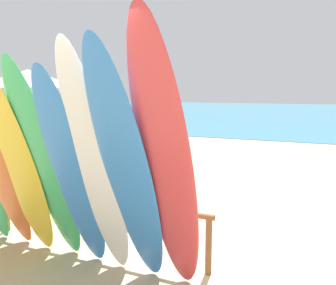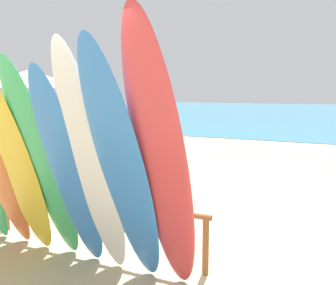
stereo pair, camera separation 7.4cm
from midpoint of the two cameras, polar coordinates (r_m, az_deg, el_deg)
The scene contains 12 objects.
ground at distance 17.64m, azimuth 16.19°, elevation 1.80°, with size 60.00×60.00×0.00m, color tan.
ocean_water at distance 33.99m, azimuth 20.30°, elevation 4.66°, with size 60.00×40.00×0.02m, color teal.
surfboard_rack at distance 4.42m, azimuth -11.82°, elevation -10.34°, with size 3.03×0.07×0.66m.
surfboard_yellow_2 at distance 4.22m, azimuth -23.01°, elevation -3.31°, with size 0.54×0.06×2.36m, color yellow.
surfboard_green_3 at distance 3.97m, azimuth -19.13°, elevation -3.52°, with size 0.52×0.07×2.40m, color #38B266.
surfboard_blue_4 at distance 3.72m, azimuth -15.16°, elevation -4.92°, with size 0.50×0.06×2.31m, color #337AD1.
surfboard_white_5 at distance 3.45m, azimuth -11.50°, elevation -3.98°, with size 0.46×0.08×2.51m, color white.
surfboard_blue_6 at distance 3.21m, azimuth -6.59°, elevation -4.88°, with size 0.51×0.07×2.54m, color #337AD1.
surfboard_red_7 at distance 3.02m, azimuth -0.27°, elevation -3.87°, with size 0.50×0.07×2.71m, color #D13D42.
beachgoer_strolling at distance 7.11m, azimuth -14.46°, elevation -0.16°, with size 0.41×0.58×1.57m.
beachgoer_photographing at distance 8.77m, azimuth -8.39°, elevation 1.90°, with size 0.62×0.27×1.65m.
beach_umbrella at distance 8.40m, azimuth -21.23°, elevation 9.62°, with size 2.22×2.22×2.39m.
Camera 2 is at (2.54, -3.34, 1.93)m, focal length 37.64 mm.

